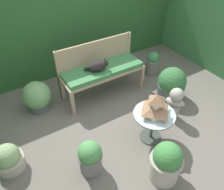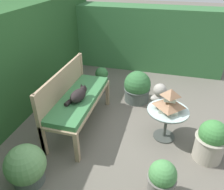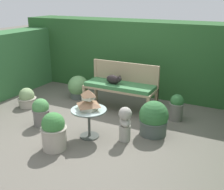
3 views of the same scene
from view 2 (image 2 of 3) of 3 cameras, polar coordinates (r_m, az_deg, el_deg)
ground at (r=3.46m, az=5.61°, el=-11.51°), size 30.00×30.00×0.00m
foliage_hedge_right at (r=5.63m, az=9.83°, el=14.33°), size 0.70×3.50×1.49m
garden_bench at (r=3.45m, az=-8.55°, el=-1.38°), size 1.52×0.55×0.58m
bench_backrest at (r=3.45m, az=-12.75°, el=2.27°), size 1.52×0.06×0.98m
cat at (r=3.25m, az=-8.83°, el=-0.04°), size 0.41×0.26×0.21m
patio_table at (r=3.34m, az=14.20°, el=-5.34°), size 0.61×0.61×0.51m
pagoda_birdhouse at (r=3.20m, az=14.79°, el=-1.59°), size 0.35×0.35×0.35m
garden_bust at (r=3.88m, az=12.14°, el=-0.80°), size 0.32×0.36×0.60m
potted_plant_bench_left at (r=3.25m, az=24.39°, el=-10.88°), size 0.42×0.42×0.62m
potted_plant_table_far at (r=2.92m, az=-21.54°, el=-17.05°), size 0.49×0.49×0.54m
potted_plant_bench_right at (r=4.56m, az=-2.68°, el=4.29°), size 0.29×0.29×0.53m
potted_plant_patio_mid at (r=4.22m, az=6.60°, el=1.97°), size 0.51×0.51×0.61m
potted_plant_table_near at (r=2.66m, az=12.84°, el=-20.82°), size 0.33×0.33×0.52m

